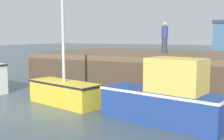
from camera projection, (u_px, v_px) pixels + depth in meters
The scene contains 6 objects.
ground at pixel (27, 113), 10.10m from camera, with size 120.00×160.00×0.10m.
pier at pixel (170, 59), 14.82m from camera, with size 14.07×7.39×1.78m.
fishing_boat_near_right at pixel (64, 92), 11.10m from camera, with size 3.38×1.76×4.11m.
fishing_boat_mid at pixel (165, 98), 8.67m from camera, with size 4.14×1.94×2.05m.
rowboat at pixel (221, 110), 9.72m from camera, with size 2.03×1.01×0.34m.
dockworker at pixel (165, 38), 15.18m from camera, with size 0.34×0.34×1.68m.
Camera 1 is at (7.30, -7.28, 2.70)m, focal length 45.00 mm.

